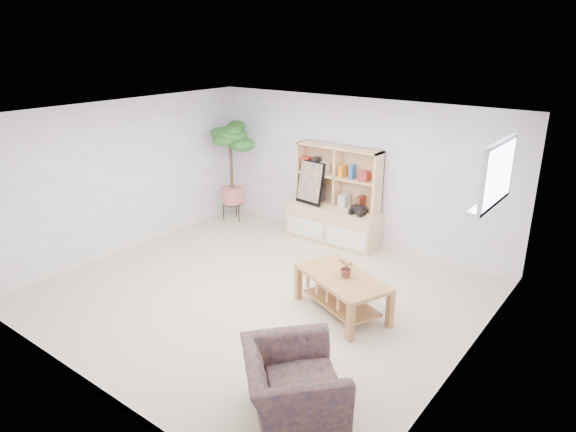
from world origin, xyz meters
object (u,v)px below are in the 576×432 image
Objects in this scene: floor_tree at (231,172)px; armchair at (293,382)px; storage_unit at (334,196)px; coffee_table at (342,294)px.

floor_tree reaches higher than armchair.
floor_tree is at bearing -172.78° from storage_unit.
floor_tree reaches higher than storage_unit.
armchair is (0.63, -1.87, 0.12)m from coffee_table.
armchair is (4.07, -3.55, -0.56)m from floor_tree.
storage_unit is 2.09m from floor_tree.
coffee_table is (1.37, -1.94, -0.56)m from storage_unit.
storage_unit is 2.44m from coffee_table.
armchair is (2.00, -3.81, -0.44)m from storage_unit.
floor_tree is (-2.07, -0.26, 0.12)m from storage_unit.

